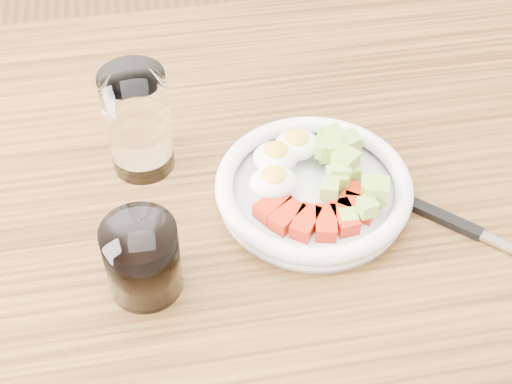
# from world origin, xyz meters

# --- Properties ---
(dining_table) EXTENTS (1.50, 0.90, 0.77)m
(dining_table) POSITION_xyz_m (0.00, 0.00, 0.67)
(dining_table) COLOR brown
(dining_table) RESTS_ON ground
(bowl) EXTENTS (0.23, 0.23, 0.06)m
(bowl) POSITION_xyz_m (0.06, 0.02, 0.79)
(bowl) COLOR white
(bowl) RESTS_ON dining_table
(fork) EXTENTS (0.17, 0.17, 0.01)m
(fork) POSITION_xyz_m (0.22, -0.06, 0.78)
(fork) COLOR black
(fork) RESTS_ON dining_table
(water_glass) EXTENTS (0.08, 0.08, 0.14)m
(water_glass) POSITION_xyz_m (-0.13, 0.11, 0.84)
(water_glass) COLOR white
(water_glass) RESTS_ON dining_table
(coffee_glass) EXTENTS (0.08, 0.08, 0.09)m
(coffee_glass) POSITION_xyz_m (-0.14, -0.07, 0.81)
(coffee_glass) COLOR white
(coffee_glass) RESTS_ON dining_table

